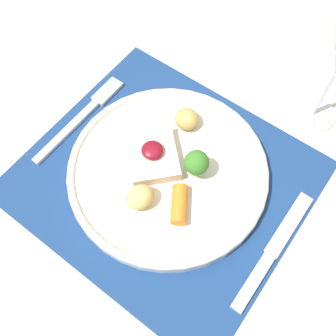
{
  "coord_description": "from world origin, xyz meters",
  "views": [
    {
      "loc": [
        0.16,
        -0.21,
        1.3
      ],
      "look_at": [
        0.0,
        0.01,
        0.78
      ],
      "focal_mm": 42.0,
      "sensor_mm": 36.0,
      "label": 1
    }
  ],
  "objects_px": {
    "spoon": "(288,108)",
    "knife": "(268,257)",
    "fork": "(85,113)",
    "dinner_plate": "(168,170)"
  },
  "relations": [
    {
      "from": "spoon",
      "to": "knife",
      "type": "bearing_deg",
      "value": -71.0
    },
    {
      "from": "fork",
      "to": "spoon",
      "type": "height_order",
      "value": "spoon"
    },
    {
      "from": "spoon",
      "to": "dinner_plate",
      "type": "bearing_deg",
      "value": -115.86
    },
    {
      "from": "dinner_plate",
      "to": "knife",
      "type": "height_order",
      "value": "dinner_plate"
    },
    {
      "from": "fork",
      "to": "knife",
      "type": "bearing_deg",
      "value": -2.98
    },
    {
      "from": "dinner_plate",
      "to": "knife",
      "type": "bearing_deg",
      "value": -6.66
    },
    {
      "from": "dinner_plate",
      "to": "spoon",
      "type": "relative_size",
      "value": 1.64
    },
    {
      "from": "fork",
      "to": "knife",
      "type": "height_order",
      "value": "knife"
    },
    {
      "from": "fork",
      "to": "spoon",
      "type": "xyz_separation_m",
      "value": [
        0.26,
        0.21,
        -0.0
      ]
    },
    {
      "from": "knife",
      "to": "dinner_plate",
      "type": "bearing_deg",
      "value": 171.6
    }
  ]
}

